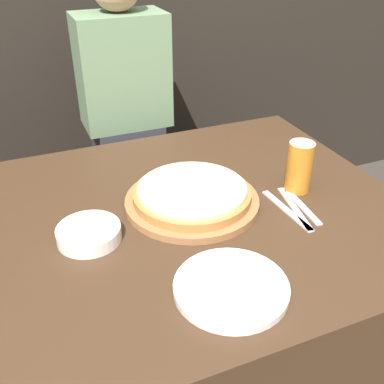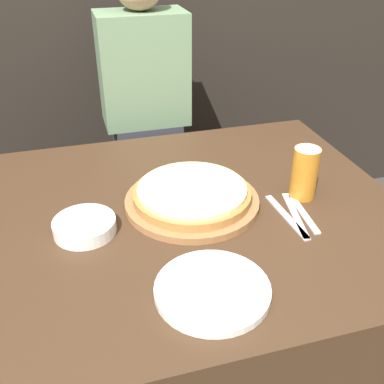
{
  "view_description": "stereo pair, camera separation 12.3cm",
  "coord_description": "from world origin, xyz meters",
  "px_view_note": "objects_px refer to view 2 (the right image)",
  "views": [
    {
      "loc": [
        -0.36,
        -0.95,
        1.4
      ],
      "look_at": [
        0.05,
        0.02,
        0.75
      ],
      "focal_mm": 42.0,
      "sensor_mm": 36.0,
      "label": 1
    },
    {
      "loc": [
        -0.24,
        -0.99,
        1.4
      ],
      "look_at": [
        0.05,
        0.02,
        0.75
      ],
      "focal_mm": 42.0,
      "sensor_mm": 36.0,
      "label": 2
    }
  ],
  "objects_px": {
    "beer_glass": "(305,171)",
    "side_bowl": "(85,226)",
    "spoon": "(304,214)",
    "diner_person": "(147,135)",
    "pizza_on_board": "(192,196)",
    "fork": "(287,217)",
    "dinner_plate": "(212,290)",
    "dinner_knife": "(295,215)"
  },
  "relations": [
    {
      "from": "dinner_knife",
      "to": "spoon",
      "type": "height_order",
      "value": "same"
    },
    {
      "from": "diner_person",
      "to": "beer_glass",
      "type": "bearing_deg",
      "value": -66.45
    },
    {
      "from": "fork",
      "to": "spoon",
      "type": "xyz_separation_m",
      "value": [
        0.05,
        0.0,
        0.0
      ]
    },
    {
      "from": "dinner_plate",
      "to": "fork",
      "type": "height_order",
      "value": "dinner_plate"
    },
    {
      "from": "spoon",
      "to": "beer_glass",
      "type": "bearing_deg",
      "value": 65.92
    },
    {
      "from": "dinner_knife",
      "to": "dinner_plate",
      "type": "bearing_deg",
      "value": -144.64
    },
    {
      "from": "spoon",
      "to": "diner_person",
      "type": "bearing_deg",
      "value": 108.79
    },
    {
      "from": "beer_glass",
      "to": "spoon",
      "type": "distance_m",
      "value": 0.12
    },
    {
      "from": "dinner_plate",
      "to": "spoon",
      "type": "xyz_separation_m",
      "value": [
        0.33,
        0.22,
        -0.01
      ]
    },
    {
      "from": "fork",
      "to": "diner_person",
      "type": "xyz_separation_m",
      "value": [
        -0.23,
        0.81,
        -0.08
      ]
    },
    {
      "from": "spoon",
      "to": "side_bowl",
      "type": "bearing_deg",
      "value": 172.0
    },
    {
      "from": "diner_person",
      "to": "dinner_knife",
      "type": "bearing_deg",
      "value": -72.8
    },
    {
      "from": "fork",
      "to": "dinner_knife",
      "type": "height_order",
      "value": "same"
    },
    {
      "from": "beer_glass",
      "to": "side_bowl",
      "type": "relative_size",
      "value": 0.94
    },
    {
      "from": "fork",
      "to": "beer_glass",
      "type": "bearing_deg",
      "value": 44.58
    },
    {
      "from": "diner_person",
      "to": "spoon",
      "type": "bearing_deg",
      "value": -71.21
    },
    {
      "from": "pizza_on_board",
      "to": "diner_person",
      "type": "distance_m",
      "value": 0.69
    },
    {
      "from": "spoon",
      "to": "diner_person",
      "type": "distance_m",
      "value": 0.86
    },
    {
      "from": "side_bowl",
      "to": "fork",
      "type": "height_order",
      "value": "side_bowl"
    },
    {
      "from": "pizza_on_board",
      "to": "beer_glass",
      "type": "height_order",
      "value": "beer_glass"
    },
    {
      "from": "dinner_knife",
      "to": "spoon",
      "type": "xyz_separation_m",
      "value": [
        0.03,
        0.0,
        0.0
      ]
    },
    {
      "from": "dinner_knife",
      "to": "beer_glass",
      "type": "bearing_deg",
      "value": 53.84
    },
    {
      "from": "beer_glass",
      "to": "dinner_plate",
      "type": "relative_size",
      "value": 0.6
    },
    {
      "from": "fork",
      "to": "dinner_knife",
      "type": "distance_m",
      "value": 0.03
    },
    {
      "from": "side_bowl",
      "to": "fork",
      "type": "xyz_separation_m",
      "value": [
        0.52,
        -0.08,
        -0.02
      ]
    },
    {
      "from": "pizza_on_board",
      "to": "fork",
      "type": "xyz_separation_m",
      "value": [
        0.23,
        -0.13,
        -0.02
      ]
    },
    {
      "from": "pizza_on_board",
      "to": "fork",
      "type": "distance_m",
      "value": 0.26
    },
    {
      "from": "diner_person",
      "to": "pizza_on_board",
      "type": "bearing_deg",
      "value": -89.94
    },
    {
      "from": "dinner_plate",
      "to": "fork",
      "type": "bearing_deg",
      "value": 37.71
    },
    {
      "from": "fork",
      "to": "side_bowl",
      "type": "bearing_deg",
      "value": 171.24
    },
    {
      "from": "beer_glass",
      "to": "spoon",
      "type": "height_order",
      "value": "beer_glass"
    },
    {
      "from": "pizza_on_board",
      "to": "dinner_knife",
      "type": "relative_size",
      "value": 1.73
    },
    {
      "from": "side_bowl",
      "to": "diner_person",
      "type": "height_order",
      "value": "diner_person"
    },
    {
      "from": "pizza_on_board",
      "to": "beer_glass",
      "type": "xyz_separation_m",
      "value": [
        0.32,
        -0.04,
        0.06
      ]
    },
    {
      "from": "side_bowl",
      "to": "fork",
      "type": "relative_size",
      "value": 0.73
    },
    {
      "from": "spoon",
      "to": "pizza_on_board",
      "type": "bearing_deg",
      "value": 154.55
    },
    {
      "from": "dinner_plate",
      "to": "side_bowl",
      "type": "relative_size",
      "value": 1.57
    },
    {
      "from": "fork",
      "to": "diner_person",
      "type": "height_order",
      "value": "diner_person"
    },
    {
      "from": "beer_glass",
      "to": "diner_person",
      "type": "distance_m",
      "value": 0.81
    },
    {
      "from": "pizza_on_board",
      "to": "dinner_plate",
      "type": "distance_m",
      "value": 0.35
    },
    {
      "from": "pizza_on_board",
      "to": "fork",
      "type": "height_order",
      "value": "pizza_on_board"
    },
    {
      "from": "pizza_on_board",
      "to": "dinner_plate",
      "type": "relative_size",
      "value": 1.5
    }
  ]
}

